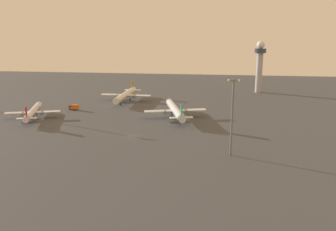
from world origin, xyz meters
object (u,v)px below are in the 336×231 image
control_tower (260,63)px  airplane_near_gate (126,95)px  apron_light_west (232,113)px  airplane_mid_apron (175,110)px  catering_truck (74,107)px  airplane_terminal_side (33,112)px

control_tower → airplane_near_gate: bearing=-153.7°
airplane_near_gate → apron_light_west: bearing=126.4°
apron_light_west → airplane_mid_apron: bearing=116.3°
catering_truck → apron_light_west: (85.21, -63.10, 14.43)m
airplane_mid_apron → apron_light_west: apron_light_west is taller
airplane_near_gate → control_tower: bearing=-151.6°
airplane_mid_apron → catering_truck: (-59.07, 10.14, -2.44)m
control_tower → apron_light_west: size_ratio=1.29×
catering_truck → apron_light_west: apron_light_west is taller
control_tower → airplane_near_gate: 98.64m
control_tower → apron_light_west: control_tower is taller
airplane_terminal_side → apron_light_west: bearing=-40.2°
airplane_terminal_side → catering_truck: size_ratio=5.68×
airplane_mid_apron → apron_light_west: 60.27m
airplane_near_gate → catering_truck: airplane_near_gate is taller
control_tower → airplane_mid_apron: (-51.41, -80.69, -17.08)m
airplane_mid_apron → apron_light_west: (26.14, -52.96, 11.99)m
airplane_terminal_side → control_tower: bearing=19.3°
airplane_terminal_side → airplane_near_gate: 60.87m
airplane_near_gate → airplane_terminal_side: bearing=54.8°
control_tower → airplane_mid_apron: size_ratio=0.90×
airplane_terminal_side → airplane_mid_apron: 73.34m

